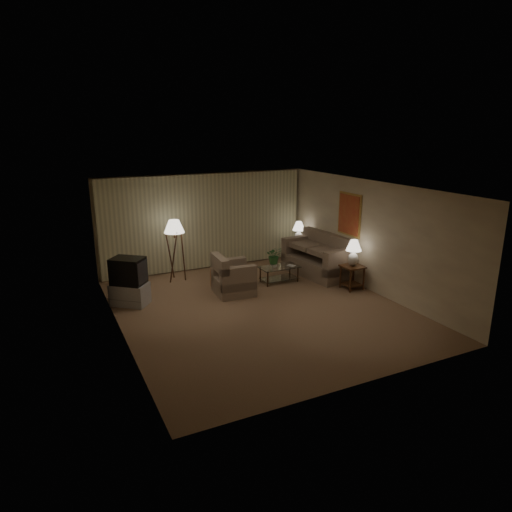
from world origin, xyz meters
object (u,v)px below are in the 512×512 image
Objects in this scene: side_table_far at (298,249)px; table_lamp_near at (354,251)px; armchair at (234,278)px; coffee_table at (279,272)px; table_lamp_far at (299,230)px; floor_lamp at (175,249)px; vase at (274,264)px; sofa at (317,259)px; ottoman at (222,278)px; side_table_near at (352,273)px; tv_cabinet at (130,294)px; crt_tv at (128,271)px.

side_table_far is 0.91× the size of table_lamp_near.
table_lamp_near is at bearing -105.16° from armchair.
side_table_far reaches higher than coffee_table.
table_lamp_far is at bearing 44.22° from coffee_table.
floor_lamp is at bearing -179.45° from side_table_far.
vase is at bearing -30.58° from floor_lamp.
side_table_far is 2.05m from vase.
coffee_table is (-1.39, -1.35, -0.70)m from table_lamp_far.
sofa is 3.50× the size of table_lamp_far.
side_table_near is at bearing -30.17° from ottoman.
sofa is 3.71× the size of side_table_far.
ottoman is at bearing -44.60° from floor_lamp.
table_lamp_far is 0.62× the size of coffee_table.
tv_cabinet is 3.67m from vase.
table_lamp_near is (-0.00, -2.60, 0.60)m from side_table_far.
crt_tv reaches higher than coffee_table.
crt_tv is at bearing -166.62° from side_table_far.
ottoman is at bearing 164.72° from coffee_table.
crt_tv is (-3.81, 0.11, 0.53)m from coffee_table.
table_lamp_near is 0.76× the size of crt_tv.
side_table_far is at bearing 0.55° from floor_lamp.
vase is at bearing -138.71° from table_lamp_far.
coffee_table is at bearing -15.28° from ottoman.
vase is (2.22, -1.31, -0.35)m from floor_lamp.
side_table_far is 0.59× the size of coffee_table.
vase is (-1.39, -0.10, 0.06)m from sofa.
table_lamp_near is 0.41× the size of floor_lamp.
sofa is 5.05m from tv_cabinet.
sofa is at bearing 39.29° from crt_tv.
table_lamp_near reaches higher than ottoman.
side_table_near is 0.64× the size of tv_cabinet.
side_table_far is (2.79, 1.61, 0.01)m from armchair.
vase is at bearing -16.96° from ottoman.
floor_lamp is (1.44, 1.20, 0.60)m from tv_cabinet.
table_lamp_far is at bearing -55.70° from armchair.
side_table_near is 2.60m from side_table_far.
floor_lamp is at bearing 35.75° from armchair.
side_table_far is 0.69× the size of crt_tv.
armchair is 1.29m from vase.
armchair is 3.23m from side_table_far.
crt_tv reaches higher than ottoman.
side_table_far is at bearing -55.70° from armchair.
crt_tv reaches higher than tv_cabinet.
side_table_near is at bearing -42.02° from coffee_table.
sofa is 1.39m from vase.
coffee_table is at bearing -135.78° from table_lamp_far.
coffee_table is at bearing -28.97° from floor_lamp.
table_lamp_near is at bearing -90.00° from side_table_far.
crt_tv is at bearing -140.17° from floor_lamp.
crt_tv reaches higher than side_table_near.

